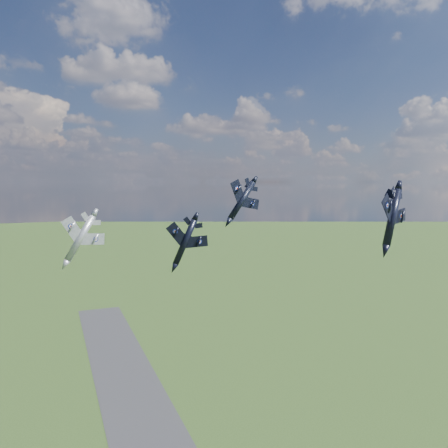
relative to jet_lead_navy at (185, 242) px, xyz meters
name	(u,v)px	position (x,y,z in m)	size (l,w,h in m)	color
jet_lead_navy	(185,242)	(0.00, 0.00, 0.00)	(9.94, 13.86, 2.87)	black
jet_right_navy	(392,217)	(34.33, -22.32, 5.78)	(11.07, 15.43, 3.19)	black
jet_high_navy	(242,200)	(13.04, 0.12, 8.45)	(9.87, 13.77, 2.85)	black
jet_left_silver	(80,238)	(-20.85, 0.54, 1.71)	(9.62, 13.41, 2.77)	gray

